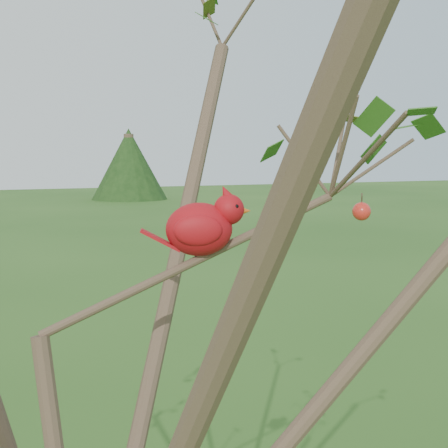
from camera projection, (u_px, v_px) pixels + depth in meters
name	position (u px, v px, depth m)	size (l,w,h in m)	color
crabapple_tree	(90.00, 253.00, 1.07)	(2.35, 2.05, 2.95)	#493327
cardinal	(203.00, 226.00, 1.25)	(0.22, 0.14, 0.16)	#A00D18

